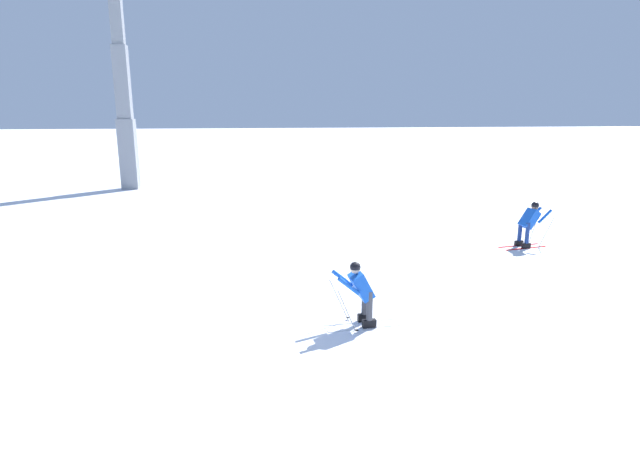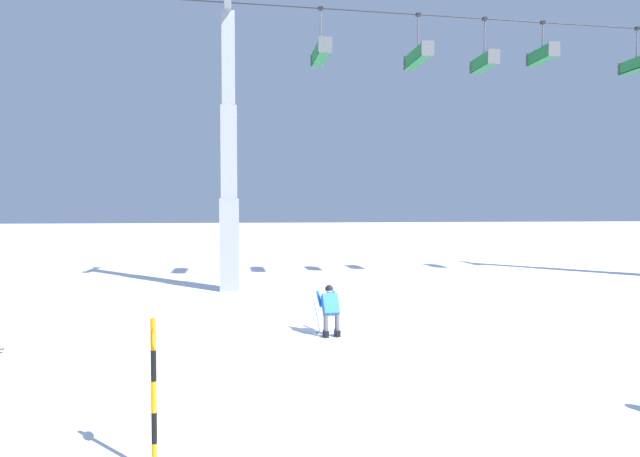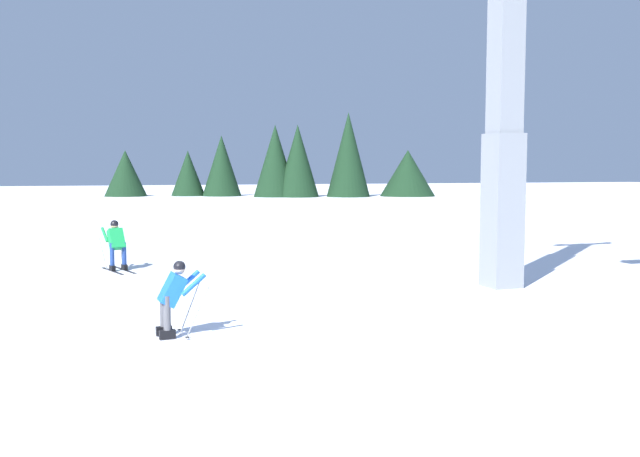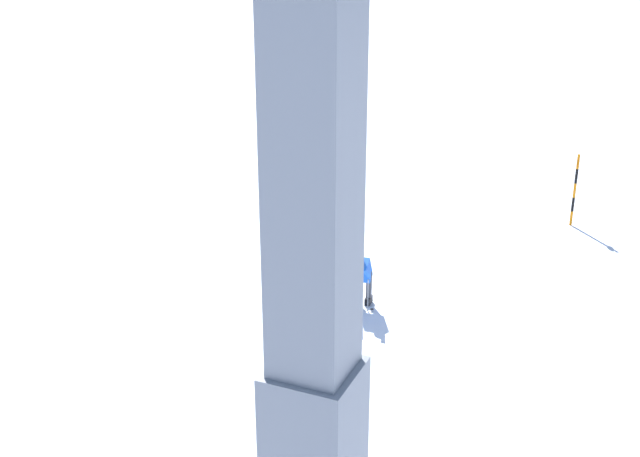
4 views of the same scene
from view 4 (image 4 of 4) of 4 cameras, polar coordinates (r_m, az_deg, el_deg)
ground_plane at (r=18.00m, az=0.80°, el=-4.11°), size 260.00×260.00×0.00m
skier_carving_main at (r=16.71m, az=2.98°, el=-3.31°), size 0.73×1.76×1.48m
lift_tower_near at (r=6.70m, az=-0.46°, el=-1.55°), size 0.81×2.72×12.26m
trail_marker_pole at (r=22.30m, az=18.17°, el=2.87°), size 0.07×0.28×2.03m
skier_distant_downhill at (r=24.49m, az=-2.67°, el=4.91°), size 0.82×1.70×1.62m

